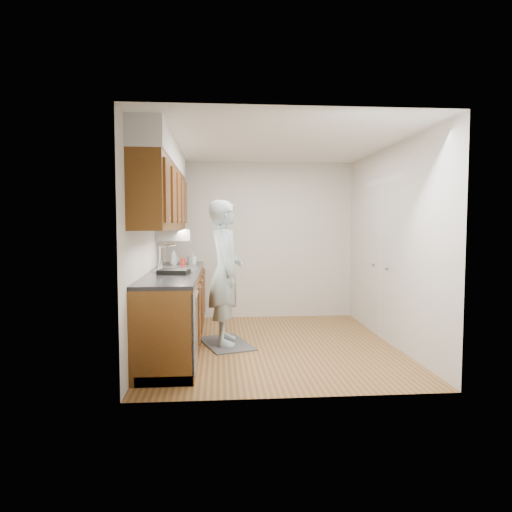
% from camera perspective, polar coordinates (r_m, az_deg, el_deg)
% --- Properties ---
extents(floor, '(3.50, 3.50, 0.00)m').
position_cam_1_polar(floor, '(5.82, 2.07, -11.04)').
color(floor, '#9C693B').
rests_on(floor, ground).
extents(ceiling, '(3.50, 3.50, 0.00)m').
position_cam_1_polar(ceiling, '(5.71, 2.13, 13.98)').
color(ceiling, white).
rests_on(ceiling, wall_left).
extents(wall_left, '(0.02, 3.50, 2.50)m').
position_cam_1_polar(wall_left, '(5.65, -13.19, 1.25)').
color(wall_left, silver).
rests_on(wall_left, floor).
extents(wall_right, '(0.02, 3.50, 2.50)m').
position_cam_1_polar(wall_right, '(5.99, 16.49, 1.34)').
color(wall_right, silver).
rests_on(wall_right, floor).
extents(wall_back, '(3.00, 0.02, 2.50)m').
position_cam_1_polar(wall_back, '(7.37, 0.50, 1.97)').
color(wall_back, silver).
rests_on(wall_back, floor).
extents(counter, '(0.64, 2.80, 1.30)m').
position_cam_1_polar(counter, '(5.70, -10.06, -6.39)').
color(counter, brown).
rests_on(counter, floor).
extents(upper_cabinets, '(0.47, 2.80, 1.21)m').
position_cam_1_polar(upper_cabinets, '(5.69, -11.53, 8.34)').
color(upper_cabinets, brown).
rests_on(upper_cabinets, wall_left).
extents(closet_door, '(0.02, 1.22, 2.05)m').
position_cam_1_polar(closet_door, '(6.28, 15.36, -0.58)').
color(closet_door, white).
rests_on(closet_door, wall_right).
extents(floor_mat, '(0.76, 0.99, 0.02)m').
position_cam_1_polar(floor_mat, '(5.86, -3.80, -10.85)').
color(floor_mat, '#59595B').
rests_on(floor_mat, floor).
extents(person, '(0.50, 0.73, 2.03)m').
position_cam_1_polar(person, '(5.69, -3.84, -0.84)').
color(person, '#A8C3CD').
rests_on(person, floor_mat).
extents(soap_bottle_a, '(0.11, 0.11, 0.24)m').
position_cam_1_polar(soap_bottle_a, '(6.40, -10.26, -0.09)').
color(soap_bottle_a, silver).
rests_on(soap_bottle_a, counter).
extents(soap_bottle_b, '(0.12, 0.12, 0.18)m').
position_cam_1_polar(soap_bottle_b, '(6.52, -8.00, -0.26)').
color(soap_bottle_b, silver).
rests_on(soap_bottle_b, counter).
extents(soap_bottle_c, '(0.18, 0.18, 0.17)m').
position_cam_1_polar(soap_bottle_c, '(6.66, -10.12, -0.26)').
color(soap_bottle_c, silver).
rests_on(soap_bottle_c, counter).
extents(soda_can, '(0.08, 0.08, 0.12)m').
position_cam_1_polar(soda_can, '(6.14, -9.12, -0.83)').
color(soda_can, red).
rests_on(soda_can, counter).
extents(steel_can, '(0.08, 0.08, 0.12)m').
position_cam_1_polar(steel_can, '(6.43, -8.26, -0.59)').
color(steel_can, '#A5A5AA').
rests_on(steel_can, counter).
extents(dish_rack, '(0.37, 0.32, 0.05)m').
position_cam_1_polar(dish_rack, '(5.31, -10.23, -1.95)').
color(dish_rack, black).
rests_on(dish_rack, counter).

